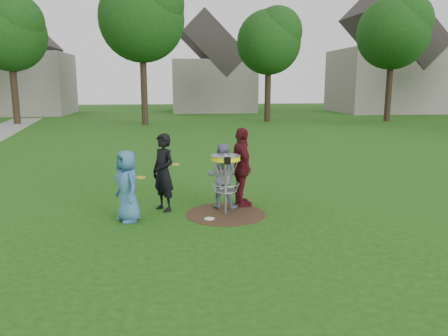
{
  "coord_description": "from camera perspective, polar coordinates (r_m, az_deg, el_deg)",
  "views": [
    {
      "loc": [
        -1.16,
        -9.37,
        2.93
      ],
      "look_at": [
        0.0,
        0.3,
        1.0
      ],
      "focal_mm": 35.0,
      "sensor_mm": 36.0,
      "label": 1
    }
  ],
  "objects": [
    {
      "name": "held_discs",
      "position": [
        9.78,
        -3.82,
        -0.0
      ],
      "size": [
        2.36,
        0.83,
        0.23
      ],
      "color": "yellow",
      "rests_on": "ground"
    },
    {
      "name": "player_blue",
      "position": [
        9.44,
        -12.53,
        -2.32
      ],
      "size": [
        0.79,
        0.89,
        1.53
      ],
      "primitive_type": "imported",
      "rotation": [
        0.0,
        0.0,
        -1.05
      ],
      "color": "teal",
      "rests_on": "ground"
    },
    {
      "name": "dirt_patch",
      "position": [
        9.89,
        0.21,
        -6.01
      ],
      "size": [
        1.8,
        1.8,
        0.01
      ],
      "primitive_type": "cylinder",
      "color": "#47331E",
      "rests_on": "ground"
    },
    {
      "name": "disc_on_grass",
      "position": [
        9.53,
        -1.93,
        -6.65
      ],
      "size": [
        0.22,
        0.22,
        0.02
      ],
      "primitive_type": "cylinder",
      "color": "white",
      "rests_on": "ground"
    },
    {
      "name": "house_row",
      "position": [
        42.87,
        1.17,
        12.82
      ],
      "size": [
        44.5,
        10.65,
        11.62
      ],
      "color": "gray",
      "rests_on": "ground"
    },
    {
      "name": "ground",
      "position": [
        9.89,
        0.21,
        -6.03
      ],
      "size": [
        100.0,
        100.0,
        0.0
      ],
      "primitive_type": "plane",
      "color": "#19470F",
      "rests_on": "ground"
    },
    {
      "name": "disc_golf_basket",
      "position": [
        9.63,
        0.21,
        -0.23
      ],
      "size": [
        0.66,
        0.67,
        1.38
      ],
      "color": "#9EA0A5",
      "rests_on": "ground"
    },
    {
      "name": "player_black",
      "position": [
        10.06,
        -7.92,
        -0.58
      ],
      "size": [
        0.74,
        0.78,
        1.79
      ],
      "primitive_type": "imported",
      "rotation": [
        0.0,
        0.0,
        -0.9
      ],
      "color": "black",
      "rests_on": "ground"
    },
    {
      "name": "tree_row",
      "position": [
        30.26,
        -3.93,
        17.39
      ],
      "size": [
        51.2,
        17.42,
        9.9
      ],
      "color": "#38281C",
      "rests_on": "ground"
    },
    {
      "name": "player_grey",
      "position": [
        10.18,
        -0.25,
        -1.04
      ],
      "size": [
        0.89,
        0.78,
        1.54
      ],
      "primitive_type": "imported",
      "rotation": [
        0.0,
        0.0,
        2.84
      ],
      "color": "slate",
      "rests_on": "ground"
    },
    {
      "name": "player_maroon",
      "position": [
        10.33,
        2.32,
        0.09
      ],
      "size": [
        0.62,
        1.16,
        1.88
      ],
      "primitive_type": "imported",
      "rotation": [
        0.0,
        0.0,
        1.72
      ],
      "color": "#52121A",
      "rests_on": "ground"
    }
  ]
}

